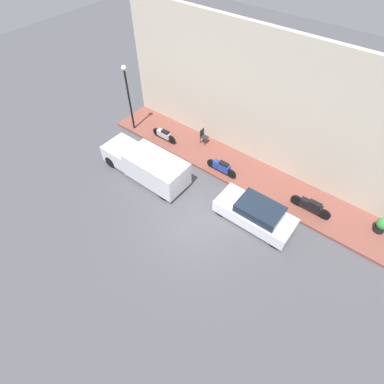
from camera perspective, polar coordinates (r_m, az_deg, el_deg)
name	(u,v)px	position (r m, az deg, el deg)	size (l,w,h in m)	color
ground_plane	(195,223)	(15.18, 0.64, -5.94)	(60.00, 60.00, 0.00)	#47474C
sidewalk	(243,172)	(17.70, 9.66, 3.86)	(2.65, 18.37, 0.16)	brown
building_facade	(267,105)	(16.52, 14.07, 15.71)	(0.30, 18.37, 7.45)	beige
parked_car	(256,213)	(15.07, 12.02, -4.02)	(1.65, 3.94, 1.32)	silver
delivery_van	(146,164)	(16.98, -8.80, 5.31)	(1.81, 5.31, 1.64)	silver
scooter_silver	(164,135)	(19.35, -5.33, 10.84)	(0.30, 1.81, 0.71)	#B7B7BF
motorcycle_blue	(222,167)	(17.08, 5.66, 4.80)	(0.30, 1.93, 0.80)	navy
motorcycle_black	(311,206)	(16.24, 21.73, -2.46)	(0.30, 2.10, 0.78)	black
streetlamp	(128,91)	(19.36, -12.14, 18.34)	(0.31, 0.31, 4.30)	black
potted_plant	(382,225)	(17.02, 32.44, -5.36)	(0.59, 0.59, 0.83)	black
cafe_chair	(203,135)	(18.95, 2.15, 10.72)	(0.40, 0.40, 0.98)	#262626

